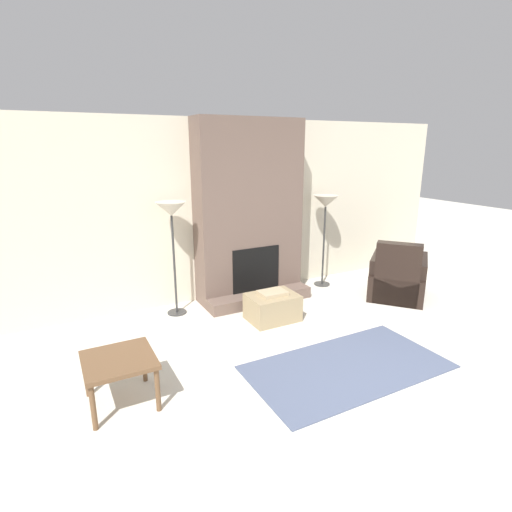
# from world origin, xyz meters

# --- Properties ---
(ground_plane) EXTENTS (24.00, 24.00, 0.00)m
(ground_plane) POSITION_xyz_m (0.00, 0.00, 0.00)
(ground_plane) COLOR beige
(wall_back) EXTENTS (7.60, 0.06, 2.60)m
(wall_back) POSITION_xyz_m (0.00, 3.40, 1.30)
(wall_back) COLOR beige
(wall_back) RESTS_ON ground_plane
(fireplace) EXTENTS (1.58, 0.71, 2.60)m
(fireplace) POSITION_xyz_m (0.00, 3.14, 1.25)
(fireplace) COLOR brown
(fireplace) RESTS_ON ground_plane
(ottoman) EXTENTS (0.64, 0.48, 0.40)m
(ottoman) POSITION_xyz_m (-0.12, 2.24, 0.18)
(ottoman) COLOR #998460
(ottoman) RESTS_ON ground_plane
(armchair) EXTENTS (1.26, 1.23, 0.91)m
(armchair) POSITION_xyz_m (1.97, 2.09, 0.28)
(armchair) COLOR black
(armchair) RESTS_ON ground_plane
(side_table) EXTENTS (0.60, 0.59, 0.45)m
(side_table) POSITION_xyz_m (-2.20, 1.34, 0.39)
(side_table) COLOR brown
(side_table) RESTS_ON ground_plane
(floor_lamp_left) EXTENTS (0.39, 0.39, 1.53)m
(floor_lamp_left) POSITION_xyz_m (-1.18, 3.05, 1.36)
(floor_lamp_left) COLOR #333333
(floor_lamp_left) RESTS_ON ground_plane
(floor_lamp_right) EXTENTS (0.39, 0.39, 1.47)m
(floor_lamp_right) POSITION_xyz_m (1.29, 3.05, 1.30)
(floor_lamp_right) COLOR #333333
(floor_lamp_right) RESTS_ON ground_plane
(area_rug) EXTENTS (2.09, 1.10, 0.01)m
(area_rug) POSITION_xyz_m (-0.02, 0.86, 0.01)
(area_rug) COLOR #4C5670
(area_rug) RESTS_ON ground_plane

